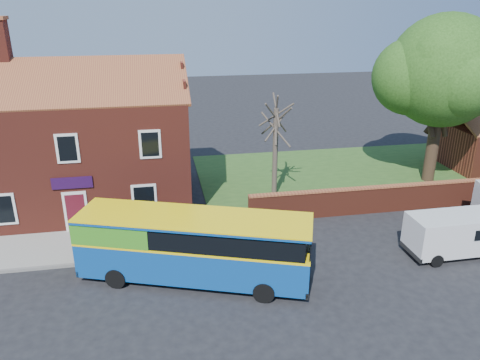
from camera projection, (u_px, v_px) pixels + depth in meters
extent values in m
plane|color=black|center=(234.00, 302.00, 18.90)|extent=(120.00, 120.00, 0.00)
cube|color=gray|center=(74.00, 247.00, 22.97)|extent=(18.00, 3.50, 0.12)
cube|color=slate|center=(68.00, 265.00, 21.36)|extent=(18.00, 0.15, 0.14)
cube|color=#426B28|center=(384.00, 172.00, 33.00)|extent=(26.00, 12.00, 0.04)
cube|color=maroon|center=(82.00, 150.00, 27.10)|extent=(12.00, 8.00, 6.50)
cube|color=brown|center=(66.00, 82.00, 23.73)|extent=(12.30, 4.08, 2.16)
cube|color=brown|center=(77.00, 71.00, 27.40)|extent=(12.30, 4.08, 2.16)
cube|color=black|center=(67.00, 149.00, 22.92)|extent=(1.10, 0.06, 1.50)
cube|color=#4C0F19|center=(76.00, 213.00, 24.16)|extent=(0.95, 0.04, 2.10)
cube|color=silver|center=(76.00, 212.00, 24.16)|extent=(1.20, 0.06, 2.30)
cube|color=#250B33|center=(72.00, 183.00, 23.54)|extent=(2.00, 0.06, 0.60)
cube|color=maroon|center=(433.00, 196.00, 27.24)|extent=(22.00, 0.30, 1.50)
cube|color=brown|center=(435.00, 183.00, 26.95)|extent=(22.00, 0.38, 0.10)
cube|color=#0D4596|center=(195.00, 256.00, 20.06)|extent=(10.07, 5.63, 1.56)
cube|color=yellow|center=(194.00, 240.00, 19.78)|extent=(10.10, 5.65, 0.10)
cube|color=black|center=(194.00, 230.00, 19.61)|extent=(9.71, 5.51, 0.78)
cube|color=#3F9921|center=(120.00, 225.00, 20.10)|extent=(3.98, 3.48, 0.83)
cube|color=#0D4596|center=(193.00, 219.00, 19.42)|extent=(10.07, 5.63, 0.14)
cube|color=yellow|center=(193.00, 217.00, 19.39)|extent=(10.12, 5.68, 0.06)
cylinder|color=black|center=(116.00, 278.00, 19.72)|extent=(0.93, 0.56, 0.88)
cylinder|color=black|center=(136.00, 251.00, 21.84)|extent=(0.93, 0.56, 0.88)
cylinder|color=black|center=(264.00, 292.00, 18.77)|extent=(0.93, 0.56, 0.88)
cylinder|color=black|center=(270.00, 263.00, 20.88)|extent=(0.93, 0.56, 0.88)
cube|color=silver|center=(457.00, 232.00, 22.06)|extent=(4.66, 1.89, 1.76)
cylinder|color=black|center=(436.00, 261.00, 21.31)|extent=(0.61, 0.22, 0.61)
cylinder|color=black|center=(416.00, 242.00, 22.90)|extent=(0.61, 0.22, 0.61)
cylinder|color=black|center=(470.00, 237.00, 23.42)|extent=(0.61, 0.22, 0.61)
cylinder|color=black|center=(432.00, 149.00, 30.84)|extent=(0.78, 0.78, 4.47)
sphere|color=#417A26|center=(444.00, 71.00, 29.02)|extent=(7.00, 7.00, 7.00)
sphere|color=#417A26|center=(468.00, 78.00, 29.93)|extent=(5.06, 5.06, 5.06)
sphere|color=#417A26|center=(411.00, 77.00, 29.38)|extent=(4.86, 4.86, 4.86)
cylinder|color=#4C4238|center=(275.00, 153.00, 28.18)|extent=(0.32, 0.32, 5.52)
cylinder|color=#4C4238|center=(276.00, 121.00, 27.47)|extent=(0.32, 2.69, 2.17)
cylinder|color=#4C4238|center=(276.00, 125.00, 27.55)|extent=(1.41, 1.99, 1.99)
cylinder|color=#4C4238|center=(276.00, 118.00, 27.40)|extent=(2.26, 1.04, 2.20)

